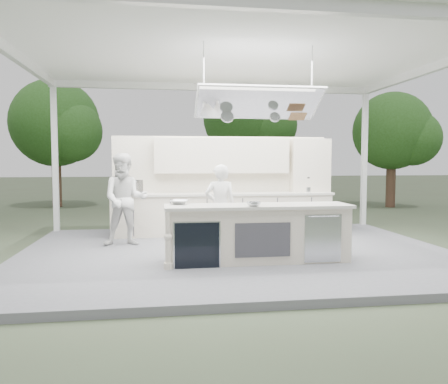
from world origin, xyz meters
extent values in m
plane|color=#3E4B33|center=(0.00, 0.00, 0.00)|extent=(90.00, 90.00, 0.00)
cube|color=slate|center=(0.00, 0.00, 0.06)|extent=(8.00, 6.00, 0.12)
cube|color=white|center=(3.90, 2.90, 1.85)|extent=(0.12, 0.12, 3.70)
cube|color=white|center=(-3.90, 2.90, 1.85)|extent=(0.12, 0.12, 3.70)
cube|color=white|center=(0.00, 0.00, 3.78)|extent=(8.20, 6.20, 0.16)
cube|color=white|center=(0.00, -2.90, 3.62)|extent=(8.00, 0.12, 0.16)
cube|color=white|center=(0.00, 2.90, 3.62)|extent=(8.00, 0.12, 0.16)
cube|color=white|center=(-3.90, 0.00, 3.62)|extent=(0.12, 6.00, 0.16)
cube|color=white|center=(3.90, 0.00, 3.62)|extent=(0.12, 6.00, 0.16)
cube|color=white|center=(0.20, -0.90, 2.75)|extent=(2.00, 0.71, 0.43)
cube|color=white|center=(0.20, -0.90, 2.75)|extent=(2.06, 0.76, 0.46)
cylinder|color=white|center=(-0.70, -0.90, 3.23)|extent=(0.02, 0.02, 0.95)
cylinder|color=white|center=(1.10, -0.90, 3.23)|extent=(0.02, 0.02, 0.95)
cylinder|color=silver|center=(-0.30, -0.75, 2.53)|extent=(0.22, 0.14, 0.21)
cylinder|color=silver|center=(0.50, -0.80, 2.53)|extent=(0.18, 0.12, 0.18)
cube|color=olive|center=(0.90, -0.78, 2.55)|extent=(0.28, 0.18, 0.12)
cube|color=silver|center=(0.20, -0.90, 0.57)|extent=(3.00, 0.70, 0.90)
cube|color=silver|center=(0.20, -0.90, 1.04)|extent=(3.10, 0.78, 0.05)
cylinder|color=silver|center=(-1.30, -1.25, 0.58)|extent=(0.11, 0.11, 0.92)
cube|color=black|center=(-0.85, -1.25, 0.48)|extent=(0.70, 0.04, 0.72)
cube|color=silver|center=(-0.85, -1.26, 0.48)|extent=(0.74, 0.03, 0.72)
cube|color=#39393E|center=(0.20, -1.26, 0.54)|extent=(0.90, 0.02, 0.55)
cube|color=silver|center=(1.20, -1.26, 0.54)|extent=(0.62, 0.02, 0.78)
cube|color=silver|center=(0.00, 1.90, 0.57)|extent=(5.00, 0.65, 0.90)
cube|color=silver|center=(0.00, 1.90, 1.04)|extent=(5.08, 0.72, 0.05)
cube|color=silver|center=(0.00, 2.20, 1.25)|extent=(5.00, 0.10, 2.25)
cube|color=silver|center=(0.00, 2.07, 1.92)|extent=(3.10, 0.38, 0.80)
cube|color=silver|center=(2.10, 2.02, 1.67)|extent=(0.90, 0.45, 1.30)
cube|color=olive|center=(2.10, 2.02, 1.67)|extent=(0.84, 0.40, 0.03)
cylinder|color=silver|center=(2.00, 1.88, 1.13)|extent=(0.20, 0.20, 0.12)
cylinder|color=black|center=(2.00, 1.88, 1.29)|extent=(0.17, 0.17, 0.20)
cylinder|color=black|center=(2.35, 1.88, 1.12)|extent=(0.16, 0.16, 0.10)
cone|color=black|center=(2.35, 1.88, 1.29)|extent=(0.14, 0.14, 0.24)
cylinder|color=#4F3527|center=(-5.50, 10.00, 1.05)|extent=(0.36, 0.36, 2.10)
sphere|color=#2D5E22|center=(-5.50, 10.00, 3.29)|extent=(3.40, 3.40, 3.40)
sphere|color=#2D5E22|center=(-4.82, 9.49, 2.95)|extent=(2.38, 2.38, 2.38)
cylinder|color=#4F3527|center=(2.50, 12.00, 1.22)|extent=(0.36, 0.36, 2.45)
sphere|color=#2D5E22|center=(2.50, 12.00, 3.85)|extent=(4.00, 4.00, 4.00)
sphere|color=#2D5E22|center=(3.30, 11.40, 3.45)|extent=(2.80, 2.80, 2.80)
cylinder|color=#4F3527|center=(7.50, 8.00, 0.96)|extent=(0.36, 0.36, 1.92)
sphere|color=#2D5E22|center=(7.50, 8.00, 2.97)|extent=(3.00, 3.00, 3.00)
sphere|color=#2D5E22|center=(8.10, 7.55, 2.67)|extent=(2.10, 2.10, 2.10)
imported|color=white|center=(-0.29, 0.19, 0.93)|extent=(0.61, 0.42, 1.61)
imported|color=silver|center=(-2.11, 0.83, 1.04)|extent=(0.91, 0.72, 1.83)
imported|color=silver|center=(-2.13, 1.74, 1.23)|extent=(0.66, 0.55, 0.31)
imported|color=#B9BCC0|center=(-1.10, -0.65, 1.11)|extent=(0.38, 0.38, 0.07)
imported|color=#B6B8BE|center=(0.07, -1.15, 1.11)|extent=(0.24, 0.24, 0.07)
camera|label=1|loc=(-1.38, -7.97, 1.79)|focal=35.00mm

